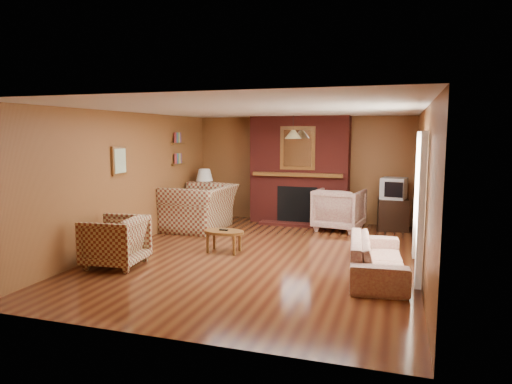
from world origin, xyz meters
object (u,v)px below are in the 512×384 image
(fireplace, at_px, (300,171))
(floral_armchair, at_px, (339,209))
(side_table, at_px, (205,209))
(table_lamp, at_px, (205,181))
(plaid_armchair, at_px, (115,241))
(crt_tv, at_px, (394,188))
(coffee_table, at_px, (224,234))
(floral_sofa, at_px, (377,257))
(tv_stand, at_px, (393,214))
(plaid_loveseat, at_px, (200,207))

(fireplace, xyz_separation_m, floral_armchair, (0.97, -0.52, -0.74))
(side_table, height_order, table_lamp, table_lamp)
(plaid_armchair, height_order, floral_armchair, floral_armchair)
(crt_tv, bearing_deg, table_lamp, -175.26)
(floral_armchair, bearing_deg, side_table, 10.03)
(fireplace, xyz_separation_m, coffee_table, (-0.66, -2.97, -0.86))
(floral_sofa, bearing_deg, fireplace, 22.88)
(tv_stand, bearing_deg, plaid_armchair, -140.63)
(coffee_table, relative_size, crt_tv, 1.27)
(table_lamp, distance_m, tv_stand, 4.21)
(plaid_armchair, height_order, floral_sofa, plaid_armchair)
(tv_stand, distance_m, crt_tv, 0.55)
(plaid_loveseat, distance_m, table_lamp, 0.97)
(floral_sofa, relative_size, table_lamp, 2.95)
(fireplace, bearing_deg, plaid_armchair, -114.77)
(floral_armchair, distance_m, table_lamp, 3.11)
(plaid_loveseat, xyz_separation_m, tv_stand, (3.90, 1.16, -0.14))
(fireplace, height_order, plaid_loveseat, fireplace)
(floral_sofa, height_order, floral_armchair, floral_armchair)
(fireplace, height_order, tv_stand, fireplace)
(floral_sofa, xyz_separation_m, floral_armchair, (-0.93, 3.02, 0.16))
(fireplace, relative_size, tv_stand, 3.64)
(tv_stand, bearing_deg, crt_tv, -95.92)
(plaid_armchair, distance_m, floral_armchair, 4.72)
(floral_sofa, xyz_separation_m, table_lamp, (-4.00, 3.00, 0.66))
(coffee_table, bearing_deg, floral_sofa, -12.52)
(coffee_table, distance_m, side_table, 2.83)
(coffee_table, relative_size, side_table, 1.24)
(side_table, bearing_deg, tv_stand, 4.82)
(floral_sofa, xyz_separation_m, tv_stand, (0.15, 3.35, 0.05))
(crt_tv, bearing_deg, floral_sofa, -92.57)
(floral_armchair, height_order, table_lamp, table_lamp)
(floral_armchair, distance_m, side_table, 3.07)
(table_lamp, bearing_deg, plaid_armchair, -87.67)
(fireplace, height_order, table_lamp, fireplace)
(fireplace, distance_m, plaid_loveseat, 2.40)
(fireplace, xyz_separation_m, crt_tv, (2.05, -0.19, -0.30))
(table_lamp, bearing_deg, side_table, 0.00)
(plaid_loveseat, relative_size, tv_stand, 2.18)
(table_lamp, xyz_separation_m, tv_stand, (4.15, 0.35, -0.60))
(fireplace, relative_size, table_lamp, 3.75)
(plaid_armchair, distance_m, crt_tv, 5.70)
(floral_sofa, height_order, tv_stand, tv_stand)
(table_lamp, bearing_deg, floral_sofa, -36.91)
(fireplace, height_order, side_table, fireplace)
(plaid_loveseat, height_order, floral_armchair, plaid_loveseat)
(floral_armchair, xyz_separation_m, side_table, (-3.07, -0.02, -0.15))
(floral_armchair, distance_m, crt_tv, 1.21)
(crt_tv, bearing_deg, plaid_armchair, -134.75)
(coffee_table, relative_size, table_lamp, 1.11)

